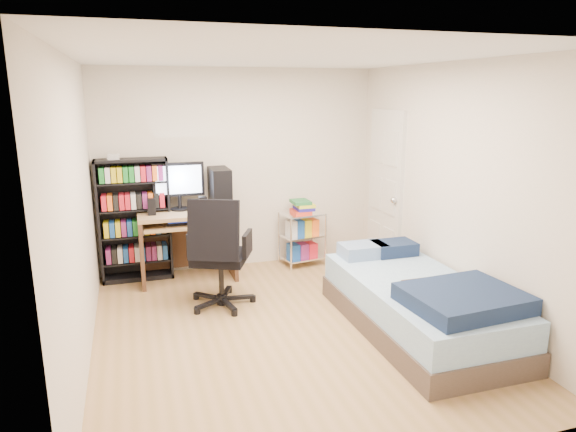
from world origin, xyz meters
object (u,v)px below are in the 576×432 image
object	(u,v)px
media_shelf	(135,219)
office_chair	(220,272)
computer_desk	(195,216)
bed	(419,304)

from	to	relation	value
media_shelf	office_chair	size ratio (longest dim) A/B	1.28
office_chair	media_shelf	bearing A→B (deg)	149.90
media_shelf	computer_desk	bearing A→B (deg)	-9.24
media_shelf	bed	bearing A→B (deg)	-41.81
computer_desk	bed	bearing A→B (deg)	-49.63
media_shelf	office_chair	distance (m)	1.43
computer_desk	bed	size ratio (longest dim) A/B	0.65
media_shelf	bed	distance (m)	3.38
office_chair	bed	distance (m)	2.03
computer_desk	office_chair	size ratio (longest dim) A/B	1.18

